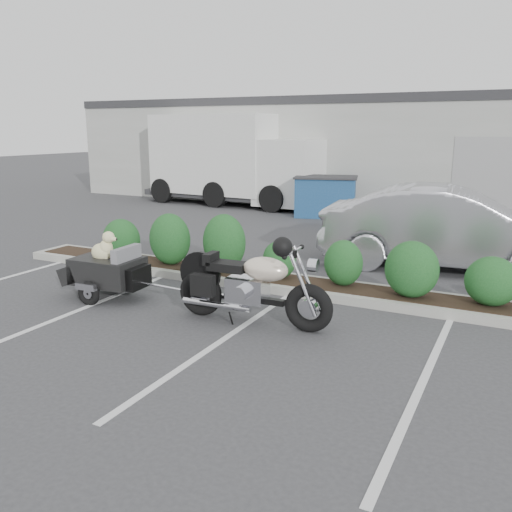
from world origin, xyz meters
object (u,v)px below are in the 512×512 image
at_px(motorcycle, 251,287).
at_px(delivery_truck, 236,162).
at_px(pet_trailer, 107,269).
at_px(sedan, 450,228).
at_px(dumpster, 326,196).

relative_size(motorcycle, delivery_truck, 0.33).
relative_size(pet_trailer, delivery_truck, 0.26).
distance_m(sedan, dumpster, 7.11).
bearing_deg(delivery_truck, dumpster, -13.66).
relative_size(motorcycle, dumpster, 1.08).
bearing_deg(motorcycle, pet_trailer, 176.81).
bearing_deg(delivery_truck, sedan, -33.51).
relative_size(motorcycle, sedan, 0.48).
distance_m(motorcycle, delivery_truck, 13.25).
distance_m(pet_trailer, delivery_truck, 12.10).
bearing_deg(dumpster, delivery_truck, 147.32).
relative_size(pet_trailer, sedan, 0.38).
bearing_deg(dumpster, pet_trailer, -106.71).
height_order(motorcycle, sedan, sedan).
height_order(motorcycle, dumpster, motorcycle).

